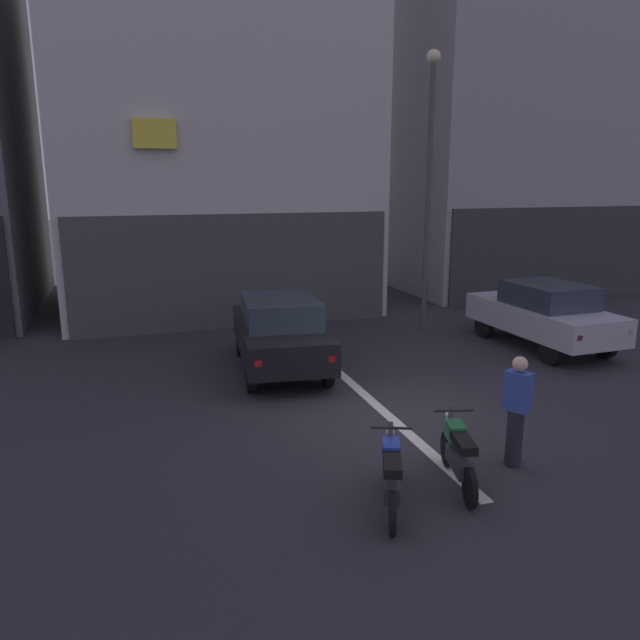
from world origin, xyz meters
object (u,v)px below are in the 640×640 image
car_black_crossing_near (280,331)px  motorcycle_green_row_left_mid (458,453)px  street_lamp (429,168)px  person_by_motorcycles (516,411)px  motorcycle_blue_row_leftmost (391,475)px  car_silver_parked_kerbside (544,313)px

car_black_crossing_near → motorcycle_green_row_left_mid: size_ratio=2.61×
motorcycle_green_row_left_mid → car_black_crossing_near: bearing=100.4°
car_black_crossing_near → street_lamp: street_lamp is taller
motorcycle_green_row_left_mid → person_by_motorcycles: (1.09, 0.26, 0.40)m
motorcycle_blue_row_leftmost → person_by_motorcycles: bearing=13.6°
car_black_crossing_near → street_lamp: size_ratio=0.58×
motorcycle_blue_row_leftmost → motorcycle_green_row_left_mid: (1.13, 0.28, 0.00)m
car_black_crossing_near → car_silver_parked_kerbside: same height
car_silver_parked_kerbside → street_lamp: 4.79m
car_black_crossing_near → car_silver_parked_kerbside: 6.70m
car_black_crossing_near → person_by_motorcycles: person_by_motorcycles is taller
person_by_motorcycles → car_silver_parked_kerbside: bearing=49.3°
car_silver_parked_kerbside → motorcycle_green_row_left_mid: 7.92m
street_lamp → motorcycle_green_row_left_mid: size_ratio=4.50×
car_black_crossing_near → person_by_motorcycles: bearing=-68.7°
street_lamp → motorcycle_green_row_left_mid: street_lamp is taller
motorcycle_green_row_left_mid → person_by_motorcycles: person_by_motorcycles is taller
car_black_crossing_near → car_silver_parked_kerbside: size_ratio=1.03×
street_lamp → motorcycle_blue_row_leftmost: size_ratio=4.67×
car_silver_parked_kerbside → person_by_motorcycles: size_ratio=2.49×
motorcycle_green_row_left_mid → person_by_motorcycles: bearing=13.4°
car_silver_parked_kerbside → street_lamp: (-1.99, 2.54, 3.54)m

